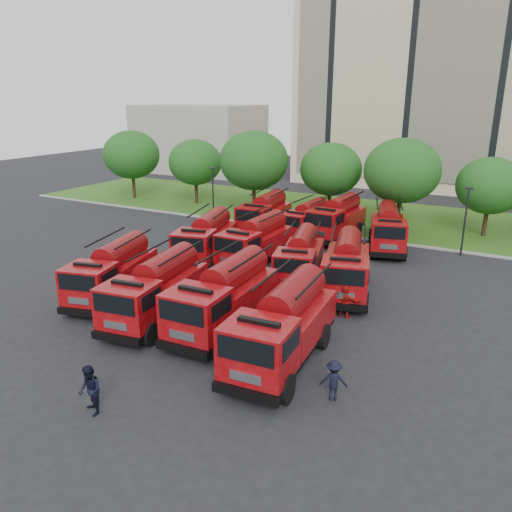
{
  "coord_description": "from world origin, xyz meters",
  "views": [
    {
      "loc": [
        15.45,
        -21.33,
        11.43
      ],
      "look_at": [
        1.27,
        4.83,
        1.8
      ],
      "focal_mm": 35.0,
      "sensor_mm": 36.0,
      "label": 1
    }
  ],
  "objects_px": {
    "fire_truck_5": "(256,241)",
    "fire_truck_6": "(300,258)",
    "fire_truck_8": "(265,214)",
    "fire_truck_9": "(306,220)",
    "fire_truck_7": "(346,266)",
    "fire_truck_1": "(156,289)",
    "fire_truck_10": "(337,218)",
    "firefighter_1": "(93,413)",
    "firefighter_0": "(248,363)",
    "firefighter_5": "(344,316)",
    "fire_truck_2": "(224,296)",
    "fire_truck_0": "(113,271)",
    "firefighter_2": "(251,355)",
    "firefighter_4": "(133,296)",
    "fire_truck_3": "(283,325)",
    "firefighter_3": "(333,399)",
    "fire_truck_4": "(207,238)",
    "fire_truck_11": "(388,229)"
  },
  "relations": [
    {
      "from": "firefighter_3",
      "to": "firefighter_5",
      "type": "distance_m",
      "value": 7.91
    },
    {
      "from": "fire_truck_2",
      "to": "firefighter_3",
      "type": "bearing_deg",
      "value": -27.69
    },
    {
      "from": "fire_truck_0",
      "to": "fire_truck_9",
      "type": "distance_m",
      "value": 18.2
    },
    {
      "from": "fire_truck_4",
      "to": "fire_truck_5",
      "type": "bearing_deg",
      "value": 5.33
    },
    {
      "from": "firefighter_5",
      "to": "firefighter_0",
      "type": "bearing_deg",
      "value": 80.81
    },
    {
      "from": "fire_truck_5",
      "to": "fire_truck_6",
      "type": "xyz_separation_m",
      "value": [
        4.14,
        -1.72,
        -0.09
      ]
    },
    {
      "from": "fire_truck_3",
      "to": "fire_truck_8",
      "type": "distance_m",
      "value": 22.16
    },
    {
      "from": "fire_truck_4",
      "to": "firefighter_5",
      "type": "distance_m",
      "value": 12.68
    },
    {
      "from": "fire_truck_2",
      "to": "fire_truck_0",
      "type": "bearing_deg",
      "value": 174.51
    },
    {
      "from": "fire_truck_10",
      "to": "firefighter_2",
      "type": "relative_size",
      "value": 3.93
    },
    {
      "from": "firefighter_4",
      "to": "firefighter_2",
      "type": "bearing_deg",
      "value": -161.4
    },
    {
      "from": "fire_truck_9",
      "to": "firefighter_5",
      "type": "bearing_deg",
      "value": -57.07
    },
    {
      "from": "firefighter_5",
      "to": "fire_truck_3",
      "type": "bearing_deg",
      "value": 90.16
    },
    {
      "from": "fire_truck_4",
      "to": "fire_truck_9",
      "type": "distance_m",
      "value": 10.04
    },
    {
      "from": "fire_truck_1",
      "to": "fire_truck_3",
      "type": "height_order",
      "value": "fire_truck_3"
    },
    {
      "from": "fire_truck_1",
      "to": "fire_truck_11",
      "type": "relative_size",
      "value": 1.02
    },
    {
      "from": "firefighter_4",
      "to": "firefighter_5",
      "type": "height_order",
      "value": "firefighter_4"
    },
    {
      "from": "fire_truck_1",
      "to": "fire_truck_10",
      "type": "relative_size",
      "value": 1.02
    },
    {
      "from": "firefighter_4",
      "to": "firefighter_1",
      "type": "bearing_deg",
      "value": 159.08
    },
    {
      "from": "fire_truck_5",
      "to": "firefighter_0",
      "type": "xyz_separation_m",
      "value": [
        6.31,
        -12.32,
        -1.67
      ]
    },
    {
      "from": "fire_truck_9",
      "to": "firefighter_2",
      "type": "xyz_separation_m",
      "value": [
        5.62,
        -19.73,
        -1.49
      ]
    },
    {
      "from": "firefighter_3",
      "to": "fire_truck_8",
      "type": "bearing_deg",
      "value": -76.07
    },
    {
      "from": "fire_truck_3",
      "to": "fire_truck_4",
      "type": "height_order",
      "value": "fire_truck_3"
    },
    {
      "from": "fire_truck_10",
      "to": "firefighter_1",
      "type": "xyz_separation_m",
      "value": [
        0.23,
        -27.39,
        -1.71
      ]
    },
    {
      "from": "fire_truck_10",
      "to": "firefighter_1",
      "type": "height_order",
      "value": "fire_truck_10"
    },
    {
      "from": "fire_truck_1",
      "to": "fire_truck_3",
      "type": "distance_m",
      "value": 7.85
    },
    {
      "from": "fire_truck_6",
      "to": "firefighter_5",
      "type": "distance_m",
      "value": 5.97
    },
    {
      "from": "fire_truck_10",
      "to": "fire_truck_9",
      "type": "bearing_deg",
      "value": -155.13
    },
    {
      "from": "fire_truck_10",
      "to": "firefighter_2",
      "type": "bearing_deg",
      "value": -77.95
    },
    {
      "from": "fire_truck_5",
      "to": "firefighter_1",
      "type": "distance_m",
      "value": 18.66
    },
    {
      "from": "firefighter_1",
      "to": "firefighter_4",
      "type": "distance_m",
      "value": 11.5
    },
    {
      "from": "fire_truck_8",
      "to": "fire_truck_1",
      "type": "bearing_deg",
      "value": -85.85
    },
    {
      "from": "firefighter_0",
      "to": "fire_truck_9",
      "type": "bearing_deg",
      "value": 106.66
    },
    {
      "from": "fire_truck_7",
      "to": "fire_truck_1",
      "type": "bearing_deg",
      "value": -148.07
    },
    {
      "from": "fire_truck_5",
      "to": "firefighter_4",
      "type": "bearing_deg",
      "value": -111.12
    },
    {
      "from": "fire_truck_1",
      "to": "fire_truck_2",
      "type": "relative_size",
      "value": 0.98
    },
    {
      "from": "fire_truck_1",
      "to": "firefighter_2",
      "type": "distance_m",
      "value": 6.54
    },
    {
      "from": "fire_truck_9",
      "to": "firefighter_4",
      "type": "bearing_deg",
      "value": -100.69
    },
    {
      "from": "firefighter_3",
      "to": "firefighter_5",
      "type": "bearing_deg",
      "value": -93.97
    },
    {
      "from": "fire_truck_0",
      "to": "fire_truck_7",
      "type": "xyz_separation_m",
      "value": [
        11.73,
        7.24,
        0.04
      ]
    },
    {
      "from": "fire_truck_7",
      "to": "firefighter_0",
      "type": "relative_size",
      "value": 5.05
    },
    {
      "from": "firefighter_0",
      "to": "firefighter_3",
      "type": "bearing_deg",
      "value": -10.43
    },
    {
      "from": "fire_truck_2",
      "to": "firefighter_2",
      "type": "relative_size",
      "value": 4.09
    },
    {
      "from": "fire_truck_5",
      "to": "firefighter_0",
      "type": "relative_size",
      "value": 4.73
    },
    {
      "from": "fire_truck_1",
      "to": "firefighter_1",
      "type": "bearing_deg",
      "value": -76.11
    },
    {
      "from": "fire_truck_8",
      "to": "fire_truck_9",
      "type": "bearing_deg",
      "value": -0.82
    },
    {
      "from": "fire_truck_3",
      "to": "fire_truck_10",
      "type": "distance_m",
      "value": 21.08
    },
    {
      "from": "fire_truck_6",
      "to": "fire_truck_11",
      "type": "relative_size",
      "value": 0.95
    },
    {
      "from": "fire_truck_3",
      "to": "firefighter_2",
      "type": "relative_size",
      "value": 4.16
    },
    {
      "from": "fire_truck_9",
      "to": "firefighter_5",
      "type": "relative_size",
      "value": 3.5
    }
  ]
}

